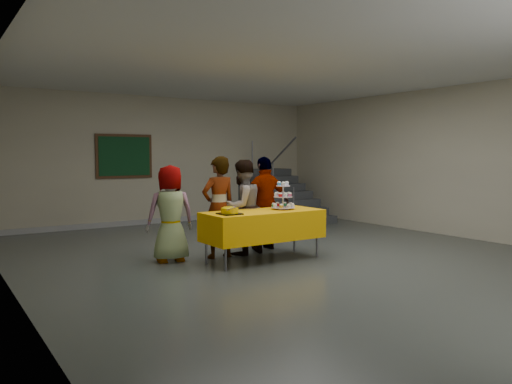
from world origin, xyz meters
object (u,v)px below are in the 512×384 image
cupcake_stand (283,199)px  staircase (278,200)px  schoolchild_b (219,207)px  schoolchild_d (265,203)px  bear_cake (230,210)px  noticeboard (124,156)px  bake_table (263,225)px  schoolchild_c (242,207)px  schoolchild_a (170,213)px

cupcake_stand → staircase: (2.80, 3.97, -0.45)m
staircase → schoolchild_b: bearing=-136.8°
schoolchild_b → schoolchild_d: bearing=-172.6°
bear_cake → schoolchild_d: (1.21, 0.84, -0.03)m
bear_cake → schoolchild_b: (0.19, 0.65, -0.02)m
bear_cake → noticeboard: (0.14, 4.93, 0.77)m
bake_table → schoolchild_d: schoolchild_d is taller
bear_cake → schoolchild_d: schoolchild_d is taller
bake_table → schoolchild_c: schoolchild_c is taller
schoolchild_a → schoolchild_d: 1.78m
schoolchild_a → noticeboard: size_ratio=1.14×
schoolchild_d → noticeboard: bearing=-71.4°
schoolchild_d → schoolchild_b: bearing=14.0°
schoolchild_b → cupcake_stand: bearing=145.5°
schoolchild_c → noticeboard: noticeboard is taller
bake_table → cupcake_stand: cupcake_stand is taller
bear_cake → schoolchild_a: (-0.57, 0.81, -0.09)m
bear_cake → schoolchild_a: size_ratio=0.24×
schoolchild_b → schoolchild_a: bearing=-14.5°
schoolchild_c → noticeboard: size_ratio=1.19×
schoolchild_a → schoolchild_b: bearing=177.7°
schoolchild_a → noticeboard: noticeboard is taller
schoolchild_b → noticeboard: bearing=-92.1°
bake_table → noticeboard: size_ratio=1.45×
bear_cake → schoolchild_c: 0.93m
bear_cake → staircase: size_ratio=0.15×
bear_cake → schoolchild_c: bearing=46.7°
bear_cake → noticeboard: bearing=88.4°
noticeboard → staircase: bearing=-12.7°
schoolchild_a → staircase: 5.51m
bear_cake → noticeboard: size_ratio=0.28×
schoolchild_b → staircase: size_ratio=0.67×
bear_cake → schoolchild_c: schoolchild_c is taller
cupcake_stand → noticeboard: size_ratio=0.34×
noticeboard → schoolchild_b: bearing=-89.3°
bear_cake → bake_table: bearing=8.2°
schoolchild_a → staircase: bearing=-133.9°
schoolchild_d → staircase: 4.20m
schoolchild_a → noticeboard: (0.71, 4.11, 0.86)m
schoolchild_b → staircase: (3.66, 3.44, -0.32)m
bake_table → schoolchild_d: size_ratio=1.17×
bake_table → noticeboard: 4.97m
noticeboard → cupcake_stand: bearing=-79.2°
schoolchild_d → noticeboard: (-1.07, 4.09, 0.80)m
schoolchild_b → bake_table: bearing=127.3°
schoolchild_a → schoolchild_b: 0.77m
schoolchild_a → staircase: (4.42, 3.28, -0.25)m
cupcake_stand → schoolchild_a: bearing=156.8°
bake_table → staircase: 5.11m
bake_table → cupcake_stand: (0.40, 0.02, 0.38)m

